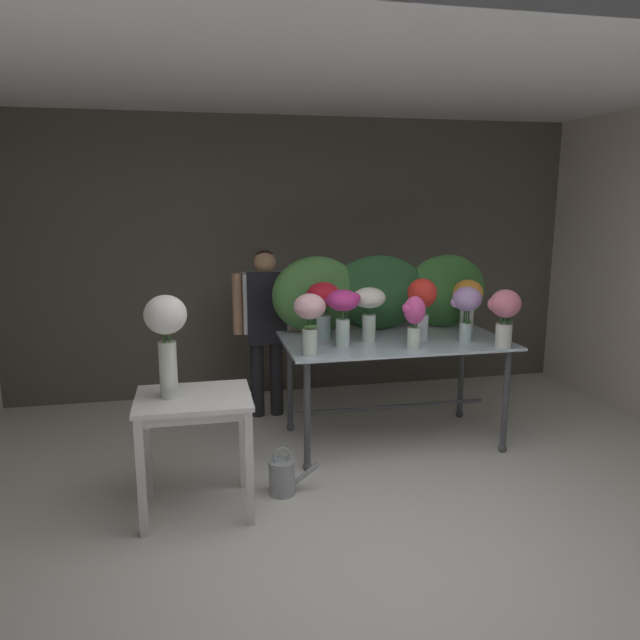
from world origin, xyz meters
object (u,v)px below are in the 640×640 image
(vase_scarlet_roses, at_px, (422,302))
(vase_rosy_snapdragons, at_px, (504,312))
(side_table_white, at_px, (194,412))
(vase_ivory_stock, at_px, (369,305))
(vase_magenta_carnations, at_px, (343,309))
(vase_sunset_peonies, at_px, (467,298))
(florist, at_px, (266,316))
(vase_fuchsia_freesia, at_px, (414,317))
(display_table_glass, at_px, (394,355))
(vase_crimson_hydrangea, at_px, (323,302))
(vase_lilac_tulips, at_px, (466,305))
(watering_can, at_px, (283,476))
(vase_white_roses_tall, at_px, (166,331))
(vase_blush_ranunculus, at_px, (310,316))

(vase_scarlet_roses, relative_size, vase_rosy_snapdragons, 1.12)
(side_table_white, xyz_separation_m, vase_ivory_stock, (1.38, 0.79, 0.50))
(vase_magenta_carnations, height_order, vase_sunset_peonies, same)
(florist, distance_m, vase_ivory_stock, 1.13)
(vase_fuchsia_freesia, bearing_deg, florist, 131.05)
(florist, bearing_deg, vase_ivory_stock, -49.43)
(display_table_glass, height_order, vase_ivory_stock, vase_ivory_stock)
(side_table_white, xyz_separation_m, vase_rosy_snapdragons, (2.33, 0.40, 0.48))
(vase_crimson_hydrangea, distance_m, vase_fuchsia_freesia, 0.76)
(vase_lilac_tulips, bearing_deg, watering_can, -160.86)
(vase_magenta_carnations, bearing_deg, vase_rosy_snapdragons, -13.34)
(side_table_white, height_order, vase_white_roses_tall, vase_white_roses_tall)
(watering_can, bearing_deg, display_table_glass, 34.91)
(watering_can, bearing_deg, florist, 86.82)
(vase_blush_ranunculus, height_order, vase_ivory_stock, vase_blush_ranunculus)
(vase_ivory_stock, bearing_deg, vase_lilac_tulips, -11.79)
(florist, height_order, vase_fuchsia_freesia, florist)
(watering_can, bearing_deg, vase_scarlet_roses, 27.41)
(florist, distance_m, vase_magenta_carnations, 1.09)
(vase_rosy_snapdragons, bearing_deg, side_table_white, -170.29)
(florist, distance_m, vase_white_roses_tall, 1.84)
(vase_lilac_tulips, bearing_deg, vase_magenta_carnations, 177.43)
(vase_ivory_stock, relative_size, vase_white_roses_tall, 0.67)
(side_table_white, xyz_separation_m, vase_scarlet_roses, (1.79, 0.73, 0.52))
(vase_fuchsia_freesia, bearing_deg, vase_lilac_tulips, 15.72)
(vase_crimson_hydrangea, xyz_separation_m, vase_rosy_snapdragons, (1.29, -0.55, -0.03))
(vase_scarlet_roses, height_order, vase_magenta_carnations, vase_scarlet_roses)
(vase_magenta_carnations, relative_size, watering_can, 1.25)
(vase_fuchsia_freesia, bearing_deg, vase_sunset_peonies, 36.73)
(vase_lilac_tulips, height_order, vase_sunset_peonies, vase_sunset_peonies)
(side_table_white, height_order, vase_magenta_carnations, vase_magenta_carnations)
(display_table_glass, distance_m, vase_sunset_peonies, 0.85)
(watering_can, bearing_deg, vase_sunset_peonies, 27.42)
(display_table_glass, xyz_separation_m, vase_ivory_stock, (-0.22, -0.02, 0.42))
(vase_rosy_snapdragons, bearing_deg, vase_blush_ranunculus, 177.58)
(side_table_white, relative_size, watering_can, 2.20)
(vase_lilac_tulips, xyz_separation_m, watering_can, (-1.56, -0.54, -1.04))
(vase_magenta_carnations, relative_size, vase_ivory_stock, 1.02)
(florist, distance_m, vase_fuchsia_freesia, 1.51)
(side_table_white, distance_m, vase_rosy_snapdragons, 2.41)
(vase_scarlet_roses, bearing_deg, vase_blush_ranunculus, -164.46)
(vase_scarlet_roses, bearing_deg, vase_lilac_tulips, -15.14)
(vase_rosy_snapdragons, bearing_deg, vase_ivory_stock, 157.44)
(vase_magenta_carnations, bearing_deg, vase_fuchsia_freesia, -19.68)
(side_table_white, relative_size, vase_fuchsia_freesia, 1.93)
(vase_scarlet_roses, distance_m, vase_ivory_stock, 0.42)
(vase_blush_ranunculus, relative_size, vase_magenta_carnations, 1.03)
(vase_scarlet_roses, xyz_separation_m, vase_sunset_peonies, (0.52, 0.27, -0.04))
(vase_fuchsia_freesia, relative_size, vase_ivory_stock, 0.93)
(side_table_white, distance_m, vase_scarlet_roses, 2.00)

